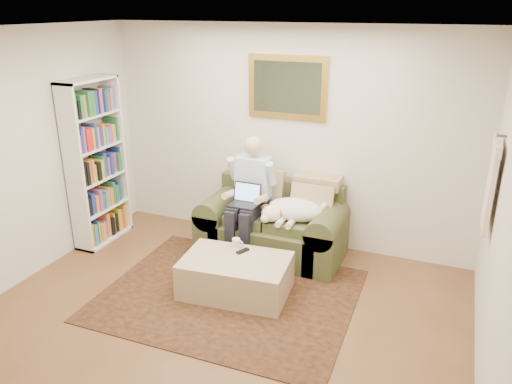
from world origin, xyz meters
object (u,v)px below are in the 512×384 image
Objects in this scene: ottoman at (236,276)px; coffee_mug at (236,243)px; laptop at (245,199)px; seated_man at (248,200)px; sleeping_dog at (295,210)px; sofa at (272,231)px; bookshelf at (96,163)px.

coffee_mug reaches higher than ottoman.
laptop is at bearing 106.18° from ottoman.
seated_man reaches higher than laptop.
sleeping_dog is at bearing 56.40° from coffee_mug.
laptop is at bearing -166.36° from sleeping_dog.
laptop is at bearing 102.71° from coffee_mug.
sleeping_dog is at bearing 13.64° from laptop.
seated_man is at bearing 90.00° from laptop.
seated_man reaches higher than ottoman.
seated_man is 0.07m from laptop.
laptop is at bearing -138.98° from sofa.
sleeping_dog is 0.34× the size of bookshelf.
seated_man is at bearing -148.55° from sofa.
sleeping_dog is at bearing 7.13° from seated_man.
sleeping_dog is at bearing -15.74° from sofa.
sofa is 0.98m from ottoman.
ottoman is at bearing -73.82° from laptop.
bookshelf is at bearing -172.97° from laptop.
laptop is (-0.25, -0.22, 0.45)m from sofa.
sofa is 0.51m from seated_man.
sleeping_dog is (0.55, 0.07, -0.06)m from seated_man.
coffee_mug is at bearing 113.23° from ottoman.
sofa is 16.62× the size of coffee_mug.
ottoman is at bearing -66.77° from coffee_mug.
laptop is 0.47× the size of sleeping_dog.
laptop is 3.23× the size of coffee_mug.
seated_man is at bearing -172.87° from sleeping_dog.
seated_man is 0.56m from sleeping_dog.
sofa is at bearing 11.96° from bookshelf.
ottoman is (0.22, -0.82, -0.50)m from seated_man.
sleeping_dog reaches higher than coffee_mug.
seated_man is 1.31× the size of ottoman.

